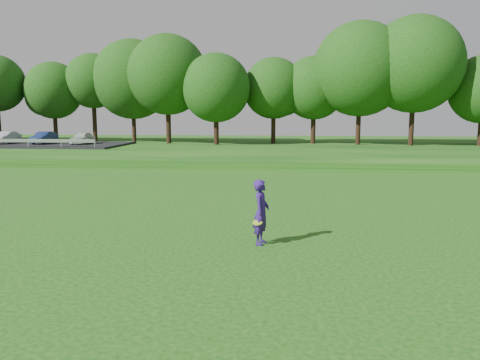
{
  "coord_description": "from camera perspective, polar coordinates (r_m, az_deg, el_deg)",
  "views": [
    {
      "loc": [
        4.04,
        -11.75,
        3.75
      ],
      "look_at": [
        2.38,
        5.42,
        1.3
      ],
      "focal_mm": 35.0,
      "sensor_mm": 36.0,
      "label": 1
    }
  ],
  "objects": [
    {
      "name": "woman",
      "position": [
        13.49,
        2.6,
        -3.94
      ],
      "size": [
        0.57,
        0.78,
        1.89
      ],
      "color": "navy",
      "rests_on": "ground"
    },
    {
      "name": "ground",
      "position": [
        12.98,
        -13.02,
        -8.92
      ],
      "size": [
        140.0,
        140.0,
        0.0
      ],
      "primitive_type": "plane",
      "color": "#0D480E",
      "rests_on": "ground"
    },
    {
      "name": "walking_path",
      "position": [
        32.22,
        -1.71,
        1.43
      ],
      "size": [
        130.0,
        1.6,
        0.04
      ],
      "primitive_type": "cube",
      "color": "gray",
      "rests_on": "ground"
    },
    {
      "name": "parking_lot",
      "position": [
        53.03,
        -27.23,
        4.25
      ],
      "size": [
        24.0,
        9.0,
        1.38
      ],
      "color": "black",
      "rests_on": "berm"
    },
    {
      "name": "treeline",
      "position": [
        50.1,
        0.91,
        13.05
      ],
      "size": [
        104.0,
        7.0,
        15.0
      ],
      "primitive_type": null,
      "color": "#163B0D",
      "rests_on": "berm"
    },
    {
      "name": "berm",
      "position": [
        46.06,
        0.48,
        3.78
      ],
      "size": [
        130.0,
        30.0,
        0.6
      ],
      "primitive_type": "cube",
      "color": "#0D480E",
      "rests_on": "ground"
    }
  ]
}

